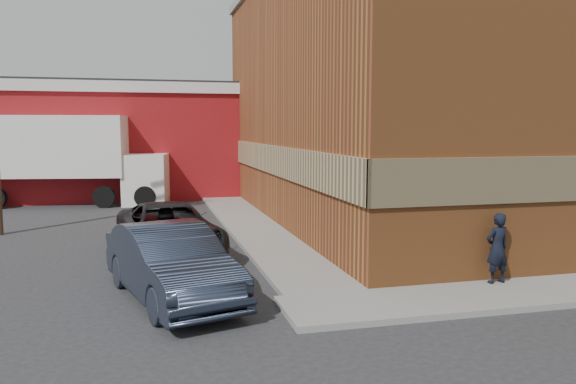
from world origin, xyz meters
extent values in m
plane|color=#28282B|center=(0.00, 0.00, 0.00)|extent=(90.00, 90.00, 0.00)
cube|color=#9D5628|center=(8.50, 9.00, 4.50)|extent=(14.00, 18.00, 9.00)
cube|color=tan|center=(1.46, 9.00, 2.30)|extent=(0.08, 18.16, 1.00)
cube|color=gray|center=(0.60, 9.00, 0.06)|extent=(1.80, 18.00, 0.12)
cube|color=maroon|center=(-6.00, 20.00, 2.50)|extent=(16.00, 8.00, 5.00)
cube|color=silver|center=(-6.00, 20.00, 5.25)|extent=(16.30, 8.30, 0.50)
cube|color=black|center=(-6.00, 20.00, 5.55)|extent=(16.00, 8.00, 0.10)
imported|color=black|center=(4.33, -0.25, 0.88)|extent=(0.59, 0.43, 1.51)
imported|color=#273042|center=(-2.44, 0.67, 0.75)|extent=(2.75, 4.78, 1.49)
imported|color=black|center=(-2.32, 4.61, 0.70)|extent=(2.99, 5.32, 1.41)
cube|color=white|center=(-6.70, 16.00, 2.61)|extent=(6.46, 3.43, 2.66)
cube|color=#228238|center=(-6.90, 14.78, 2.20)|extent=(5.86, 0.99, 0.82)
cube|color=white|center=(-2.76, 15.35, 1.13)|extent=(2.19, 2.52, 2.25)
cylinder|color=black|center=(-8.75, 17.38, 0.46)|extent=(0.96, 0.45, 0.92)
cylinder|color=black|center=(-4.64, 14.62, 0.46)|extent=(0.96, 0.45, 0.92)
cylinder|color=black|center=(-4.31, 16.64, 0.46)|extent=(0.96, 0.45, 0.92)
cylinder|color=black|center=(-2.93, 14.34, 0.46)|extent=(0.96, 0.45, 0.92)
cylinder|color=black|center=(-2.59, 16.36, 0.46)|extent=(0.96, 0.45, 0.92)
camera|label=1|loc=(-2.88, -10.49, 3.42)|focal=35.00mm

